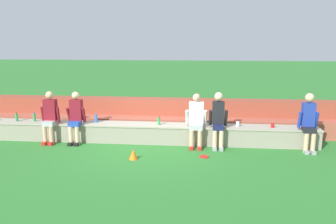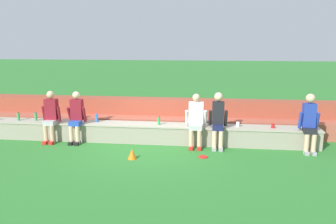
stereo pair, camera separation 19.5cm
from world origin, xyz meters
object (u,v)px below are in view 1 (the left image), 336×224
person_center (196,119)px  water_bottle_mid_left (96,118)px  person_far_left (50,116)px  plastic_cup_left_end (238,124)px  water_bottle_near_left (34,117)px  plastic_cup_middle (272,125)px  person_left_of_center (76,116)px  person_far_right (309,121)px  frisbee (204,157)px  water_bottle_mid_right (159,121)px  water_bottle_near_right (17,117)px  sports_cone (133,154)px  person_right_of_center (218,119)px

person_center → water_bottle_mid_left: (-2.75, 0.30, -0.12)m
person_far_left → plastic_cup_left_end: person_far_left is taller
person_center → water_bottle_near_left: 4.53m
water_bottle_mid_left → plastic_cup_middle: size_ratio=2.12×
person_left_of_center → person_far_right: 6.00m
water_bottle_near_left → person_far_right: bearing=-2.6°
plastic_cup_left_end → plastic_cup_middle: size_ratio=1.13×
person_far_left → plastic_cup_middle: (5.89, 0.25, -0.18)m
frisbee → water_bottle_mid_left: bearing=159.4°
person_left_of_center → water_bottle_mid_left: size_ratio=5.75×
person_left_of_center → water_bottle_near_left: size_ratio=5.62×
person_center → water_bottle_mid_right: (-1.00, 0.22, -0.12)m
plastic_cup_middle → frisbee: (-1.76, -1.03, -0.55)m
plastic_cup_left_end → person_left_of_center: bearing=-176.7°
plastic_cup_left_end → plastic_cup_middle: 0.89m
water_bottle_near_right → sports_cone: size_ratio=1.04×
person_center → water_bottle_mid_left: size_ratio=5.73×
plastic_cup_middle → sports_cone: plastic_cup_middle is taller
person_left_of_center → water_bottle_mid_right: (2.21, 0.22, -0.12)m
water_bottle_mid_right → frisbee: 1.70m
person_center → water_bottle_near_left: size_ratio=5.60×
sports_cone → person_left_of_center: bearing=147.9°
person_center → plastic_cup_middle: (1.98, 0.22, -0.18)m
water_bottle_near_right → water_bottle_near_left: 0.50m
plastic_cup_left_end → sports_cone: plastic_cup_left_end is taller
person_far_right → water_bottle_near_right: (-7.80, 0.28, -0.15)m
person_far_right → sports_cone: bearing=-165.8°
water_bottle_near_left → water_bottle_near_right: bearing=-174.9°
person_left_of_center → frisbee: 3.59m
person_center → plastic_cup_left_end: size_ratio=10.79×
water_bottle_near_left → water_bottle_mid_right: water_bottle_near_left is taller
person_far_left → frisbee: (4.13, -0.78, -0.73)m
person_center → sports_cone: 1.92m
person_far_right → frisbee: size_ratio=6.44×
water_bottle_near_right → frisbee: (5.23, -1.04, -0.61)m
person_right_of_center → water_bottle_mid_right: bearing=171.4°
person_center → plastic_cup_left_end: 1.13m
person_far_left → plastic_cup_middle: 5.90m
person_far_left → water_bottle_near_left: person_far_left is taller
person_right_of_center → frisbee: (-0.35, -0.79, -0.75)m
water_bottle_near_right → sports_cone: water_bottle_near_right is taller
person_left_of_center → water_bottle_near_left: person_left_of_center is taller
water_bottle_mid_right → person_far_right: bearing=-4.1°
water_bottle_mid_left → person_center: bearing=-6.3°
plastic_cup_middle → frisbee: bearing=-149.6°
person_far_left → person_far_right: bearing=-0.2°
person_far_right → person_center: bearing=178.9°
person_right_of_center → water_bottle_mid_left: bearing=174.5°
plastic_cup_middle → person_far_right: bearing=-18.5°
frisbee → sports_cone: sports_cone is taller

